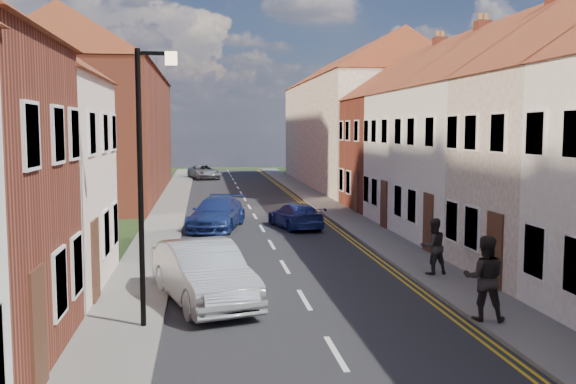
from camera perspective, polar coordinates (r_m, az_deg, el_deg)
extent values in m
cube|color=black|center=(24.58, -1.46, -4.71)|extent=(7.00, 90.00, 0.02)
cube|color=gray|center=(24.51, -11.79, -4.74)|extent=(1.80, 90.00, 0.12)
cube|color=gray|center=(25.40, 8.48, -4.32)|extent=(1.80, 90.00, 0.12)
cube|color=silver|center=(25.86, 19.77, 2.15)|extent=(8.00, 5.80, 6.00)
cube|color=brown|center=(24.09, 22.77, 14.22)|extent=(0.60, 0.60, 1.60)
cube|color=silver|center=(30.75, 15.16, 2.79)|extent=(8.00, 5.00, 6.00)
cube|color=brown|center=(29.22, 16.90, 12.83)|extent=(0.60, 0.60, 1.60)
cube|color=brown|center=(35.79, 11.83, 3.24)|extent=(8.00, 5.80, 6.00)
cube|color=brown|center=(33.81, 13.32, 11.91)|extent=(0.60, 0.60, 1.60)
cube|color=white|center=(50.45, 6.07, 5.14)|extent=(8.00, 24.00, 8.00)
cube|color=brown|center=(44.56, -16.31, 4.88)|extent=(8.00, 24.00, 8.00)
cylinder|color=black|center=(14.17, -12.98, 0.19)|extent=(0.12, 0.12, 6.00)
cube|color=black|center=(14.17, -11.80, 11.97)|extent=(0.70, 0.08, 0.08)
cube|color=#FFD899|center=(14.13, -10.35, 11.61)|extent=(0.25, 0.15, 0.28)
imported|color=#A8ACAF|center=(16.54, -7.54, -7.15)|extent=(2.93, 5.02, 1.56)
imported|color=navy|center=(28.50, -6.34, -1.92)|extent=(3.01, 5.08, 1.38)
imported|color=gray|center=(56.90, -7.48, 1.78)|extent=(3.17, 4.94, 1.27)
imported|color=black|center=(15.21, 17.08, -7.32)|extent=(1.12, 0.99, 1.93)
imported|color=navy|center=(28.59, 0.68, -2.12)|extent=(2.39, 4.12, 1.12)
imported|color=#2B2523|center=(19.57, 12.78, -4.72)|extent=(0.91, 0.76, 1.67)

